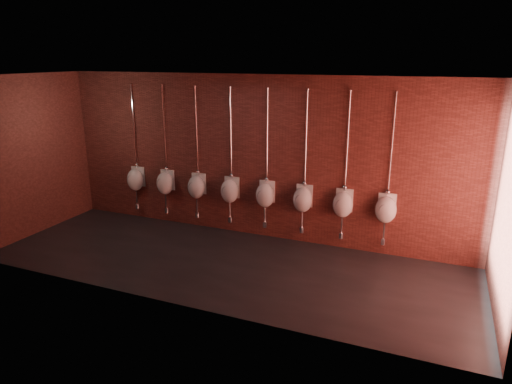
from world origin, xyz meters
TOP-DOWN VIEW (x-y plane):
  - ground at (0.00, 0.00)m, footprint 8.50×8.50m
  - room_shell at (0.00, 0.00)m, footprint 8.54×3.04m
  - urinal_0 at (-2.83, 1.37)m, footprint 0.39×0.35m
  - urinal_1 at (-2.06, 1.37)m, footprint 0.39×0.35m
  - urinal_2 at (-1.29, 1.37)m, footprint 0.39×0.35m
  - urinal_3 at (-0.53, 1.37)m, footprint 0.39×0.35m
  - urinal_4 at (0.24, 1.37)m, footprint 0.39×0.35m
  - urinal_5 at (1.00, 1.37)m, footprint 0.39×0.35m
  - urinal_6 at (1.77, 1.37)m, footprint 0.39×0.35m
  - urinal_7 at (2.53, 1.37)m, footprint 0.39×0.35m

SIDE VIEW (x-z plane):
  - ground at x=0.00m, z-range 0.00..0.00m
  - urinal_0 at x=-2.83m, z-range -0.44..2.28m
  - urinal_1 at x=-2.06m, z-range -0.44..2.28m
  - urinal_2 at x=-1.29m, z-range -0.44..2.28m
  - urinal_3 at x=-0.53m, z-range -0.44..2.28m
  - urinal_4 at x=0.24m, z-range -0.44..2.28m
  - urinal_5 at x=1.00m, z-range -0.44..2.28m
  - urinal_6 at x=1.77m, z-range -0.44..2.28m
  - urinal_7 at x=2.53m, z-range -0.44..2.28m
  - room_shell at x=0.00m, z-range 0.40..3.62m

